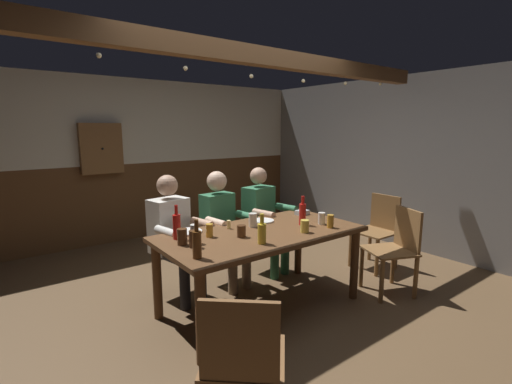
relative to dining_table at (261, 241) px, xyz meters
name	(u,v)px	position (x,y,z in m)	size (l,w,h in m)	color
ground_plane	(256,304)	(0.00, 0.09, -0.65)	(6.76, 6.76, 0.00)	brown
back_wall_upper	(141,122)	(0.00, 2.96, 1.13)	(5.47, 0.12, 1.25)	beige
back_wall_wainscot	(146,199)	(0.00, 2.96, -0.07)	(5.47, 0.12, 1.16)	brown
side_wall_concrete	(418,164)	(2.79, 0.09, 0.55)	(0.12, 5.63, 2.40)	gray
ceiling_beam	(248,55)	(0.00, 0.20, 1.67)	(4.92, 0.14, 0.16)	brown
dining_table	(261,241)	(0.00, 0.00, 0.00)	(1.87, 0.96, 0.75)	brown
person_0	(174,232)	(-0.55, 0.71, 0.02)	(0.55, 0.60, 1.23)	silver
person_1	(222,223)	(0.01, 0.70, 0.02)	(0.52, 0.54, 1.23)	#33724C
person_2	(263,215)	(0.58, 0.71, 0.02)	(0.53, 0.58, 1.23)	#33724C
chair_empty_near_right	(378,229)	(1.78, -0.03, -0.18)	(0.45, 0.45, 0.88)	brown
chair_empty_near_left	(242,362)	(-1.00, -1.12, -0.18)	(0.62, 0.62, 0.88)	brown
chair_empty_far_end	(396,248)	(1.31, -0.56, -0.18)	(0.58, 0.58, 0.88)	brown
table_candle	(229,225)	(-0.19, 0.26, 0.13)	(0.04, 0.04, 0.08)	#F9E08C
condiment_caddy	(302,212)	(0.76, 0.25, 0.12)	(0.14, 0.10, 0.05)	#B2B7BC
plate_0	(189,232)	(-0.55, 0.38, 0.10)	(0.25, 0.25, 0.01)	white
plate_1	(263,221)	(0.24, 0.28, 0.10)	(0.22, 0.22, 0.01)	white
bottle_0	(197,243)	(-0.80, -0.26, 0.21)	(0.07, 0.07, 0.29)	#593314
bottle_1	(177,226)	(-0.72, 0.26, 0.21)	(0.07, 0.07, 0.30)	red
bottle_2	(262,232)	(-0.21, -0.28, 0.19)	(0.07, 0.07, 0.25)	gold
bottle_3	(303,213)	(0.46, -0.06, 0.21)	(0.07, 0.07, 0.29)	red
pint_glass_0	(194,234)	(-0.65, 0.06, 0.17)	(0.07, 0.07, 0.16)	white
pint_glass_1	(330,221)	(0.60, -0.29, 0.16)	(0.06, 0.06, 0.13)	gold
pint_glass_2	(241,231)	(-0.24, -0.03, 0.15)	(0.08, 0.08, 0.11)	#4C2D19
pint_glass_3	(322,218)	(0.63, -0.15, 0.15)	(0.07, 0.07, 0.12)	white
pint_glass_4	(253,220)	(0.03, 0.18, 0.16)	(0.08, 0.08, 0.13)	white
pint_glass_5	(194,239)	(-0.70, -0.03, 0.16)	(0.07, 0.07, 0.14)	#4C2D19
pint_glass_6	(182,237)	(-0.75, 0.08, 0.16)	(0.08, 0.08, 0.13)	#4C2D19
pint_glass_7	(209,230)	(-0.46, 0.14, 0.15)	(0.06, 0.06, 0.12)	gold
pint_glass_8	(305,226)	(0.30, -0.26, 0.15)	(0.08, 0.08, 0.11)	#E5C64C
wall_dart_cabinet	(101,148)	(-0.64, 2.83, 0.75)	(0.56, 0.15, 0.70)	brown
string_lights	(251,73)	(0.00, 0.15, 1.51)	(3.86, 0.04, 0.10)	#F9EAB2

